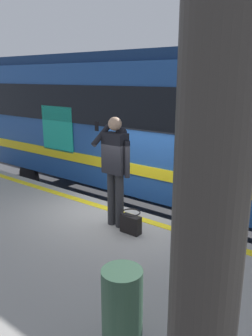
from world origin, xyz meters
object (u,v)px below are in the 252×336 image
(train_carriage, at_px, (157,120))
(handbag, at_px, (131,223))
(trash_bin, at_px, (122,315))
(station_column, at_px, (207,252))
(passenger, at_px, (116,163))

(train_carriage, height_order, handbag, train_carriage)
(handbag, relative_size, trash_bin, 0.42)
(station_column, bearing_deg, train_carriage, -54.86)
(passenger, distance_m, station_column, 3.89)
(handbag, distance_m, trash_bin, 2.56)
(passenger, bearing_deg, trash_bin, 130.87)
(handbag, distance_m, station_column, 3.80)
(train_carriage, bearing_deg, handbag, 116.47)
(train_carriage, distance_m, handbag, 3.70)
(station_column, height_order, trash_bin, station_column)
(trash_bin, bearing_deg, handbag, -54.42)
(passenger, relative_size, station_column, 0.58)
(passenger, distance_m, handbag, 1.01)
(train_carriage, xyz_separation_m, handbag, (-1.55, 3.12, -1.26))
(handbag, xyz_separation_m, trash_bin, (-1.48, 2.07, 0.27))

